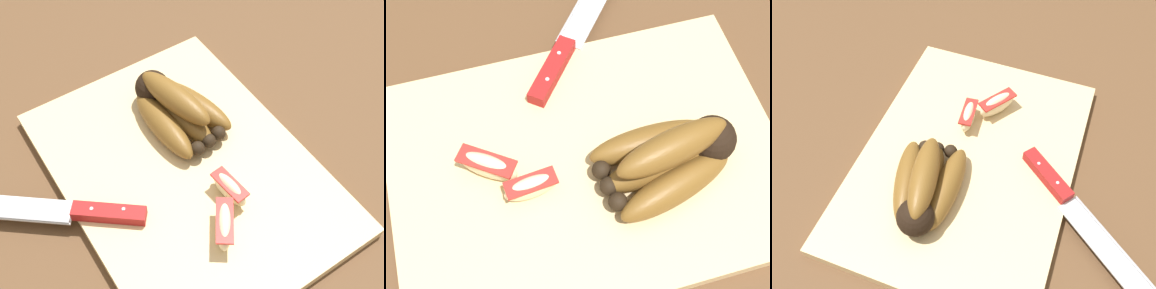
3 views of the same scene
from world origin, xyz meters
The scene contains 6 objects.
ground_plane centered at (0.00, 0.00, 0.00)m, with size 6.00×6.00×0.00m, color brown.
cutting_board centered at (0.02, 0.01, 0.01)m, with size 0.46×0.34×0.02m, color #DBBC84.
banana_bunch centered at (0.10, -0.02, 0.05)m, with size 0.17×0.12×0.07m.
chefs_knife centered at (0.04, 0.18, 0.03)m, with size 0.20×0.24×0.02m.
apple_wedge_near centered at (-0.05, -0.01, 0.04)m, with size 0.06×0.03×0.04m.
apple_wedge_middle centered at (-0.09, 0.03, 0.04)m, with size 0.07×0.06×0.04m.
Camera 2 is at (-0.07, -0.26, 0.58)m, focal length 50.47 mm.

